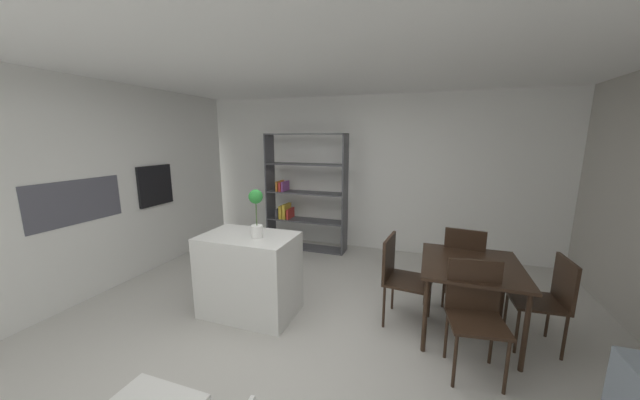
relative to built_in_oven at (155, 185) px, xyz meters
name	(u,v)px	position (x,y,z in m)	size (l,w,h in m)	color
ground_plane	(290,334)	(2.59, -0.98, -1.24)	(9.06, 9.06, 0.00)	beige
ceiling_slab	(284,50)	(2.59, -0.98, 1.42)	(6.59, 5.71, 0.06)	white
back_partition	(355,174)	(2.59, 1.85, 0.07)	(6.59, 0.06, 2.63)	white
tall_cabinet_run_left	(68,189)	(-0.33, -0.98, 0.07)	(0.63, 5.14, 2.63)	silver
cabinet_niche_splashback	(76,202)	(-0.02, -1.11, -0.04)	(0.01, 1.07, 0.51)	#4C4C56
built_in_oven	(155,185)	(0.00, 0.00, 0.00)	(0.06, 0.59, 0.59)	black
kitchen_island	(250,274)	(2.01, -0.74, -0.79)	(1.01, 0.65, 0.90)	silver
potted_plant_on_island	(256,210)	(2.14, -0.76, -0.05)	(0.15, 0.15, 0.51)	white
open_bookshelf	(302,195)	(1.75, 1.43, -0.28)	(1.40, 0.34, 2.00)	#4C4C51
dining_table	(471,271)	(4.25, -0.37, -0.58)	(0.91, 0.98, 0.74)	black
dining_chair_near	(475,307)	(4.24, -0.89, -0.68)	(0.48, 0.46, 0.94)	black
dining_chair_island_side	(399,272)	(3.58, -0.36, -0.69)	(0.51, 0.51, 0.92)	black
dining_chair_window_side	(549,295)	(4.92, -0.36, -0.72)	(0.46, 0.44, 0.88)	black
dining_chair_far	(463,262)	(4.24, 0.14, -0.68)	(0.47, 0.48, 0.96)	black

